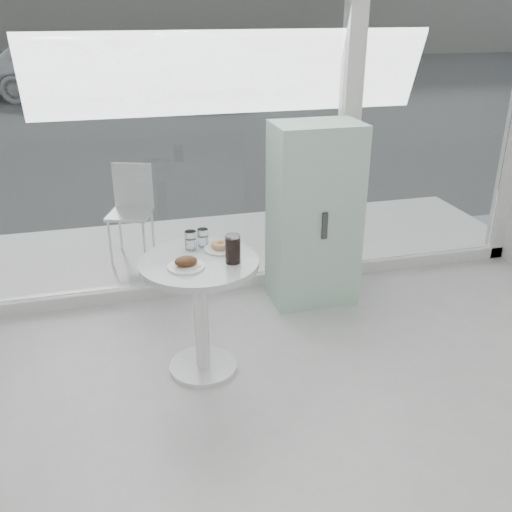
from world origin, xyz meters
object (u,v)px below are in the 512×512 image
object	(u,v)px
mint_cabinet	(314,216)
water_tumbler_a	(191,241)
plate_donut	(221,247)
cola_glass	(233,249)
car_white	(78,65)
patio_chair	(131,205)
main_table	(200,293)
water_tumbler_b	(203,238)
car_silver	(205,63)
plate_fritter	(187,263)

from	to	relation	value
mint_cabinet	water_tumbler_a	xyz separation A→B (m)	(-1.02, -0.56, 0.12)
plate_donut	cola_glass	bearing A→B (deg)	-81.30
car_white	patio_chair	bearing A→B (deg)	-158.98
main_table	car_white	xyz separation A→B (m)	(-0.93, 12.00, 0.25)
cola_glass	main_table	bearing A→B (deg)	157.08
mint_cabinet	water_tumbler_a	world-z (taller)	mint_cabinet
car_white	water_tumbler_b	size ratio (longest dim) A/B	42.09
mint_cabinet	car_silver	distance (m)	11.24
main_table	car_silver	bearing A→B (deg)	79.68
plate_donut	cola_glass	xyz separation A→B (m)	(0.03, -0.20, 0.06)
car_silver	water_tumbler_b	world-z (taller)	car_silver
plate_fritter	plate_donut	bearing A→B (deg)	39.75
car_white	car_silver	size ratio (longest dim) A/B	1.00
car_white	plate_fritter	distance (m)	12.11
mint_cabinet	car_white	xyz separation A→B (m)	(-1.93, 11.25, 0.10)
water_tumbler_a	water_tumbler_b	bearing A→B (deg)	21.11
main_table	water_tumbler_b	xyz separation A→B (m)	(0.06, 0.21, 0.27)
main_table	mint_cabinet	bearing A→B (deg)	36.64
car_white	main_table	bearing A→B (deg)	-158.09
car_silver	water_tumbler_a	distance (m)	11.95
car_white	water_tumbler_a	size ratio (longest dim) A/B	40.06
main_table	plate_fritter	distance (m)	0.27
plate_fritter	water_tumbler_b	xyz separation A→B (m)	(0.15, 0.29, 0.02)
mint_cabinet	plate_donut	size ratio (longest dim) A/B	6.65
mint_cabinet	plate_fritter	bearing A→B (deg)	-142.57
plate_fritter	water_tumbler_a	size ratio (longest dim) A/B	1.86
patio_chair	water_tumbler_b	world-z (taller)	same
patio_chair	water_tumbler_a	distance (m)	1.74
plate_fritter	water_tumbler_a	distance (m)	0.27
car_silver	cola_glass	distance (m)	12.17
main_table	water_tumbler_b	bearing A→B (deg)	73.26
patio_chair	car_white	xyz separation A→B (m)	(-0.63, 10.13, 0.28)
car_silver	plate_fritter	distance (m)	12.22
patio_chair	plate_donut	size ratio (longest dim) A/B	3.96
plate_fritter	water_tumbler_a	bearing A→B (deg)	75.85
patio_chair	plate_fritter	distance (m)	1.98
water_tumbler_b	water_tumbler_a	bearing A→B (deg)	-158.89
mint_cabinet	plate_donut	world-z (taller)	mint_cabinet
mint_cabinet	car_silver	xyz separation A→B (m)	(1.17, 11.18, 0.07)
mint_cabinet	plate_fritter	distance (m)	1.37
main_table	plate_fritter	size ratio (longest dim) A/B	3.53
plate_donut	plate_fritter	bearing A→B (deg)	-140.25
mint_cabinet	patio_chair	world-z (taller)	mint_cabinet
main_table	water_tumbler_a	size ratio (longest dim) A/B	6.57
water_tumbler_a	car_white	bearing A→B (deg)	94.41
cola_glass	plate_fritter	bearing A→B (deg)	179.73
water_tumbler_a	plate_fritter	bearing A→B (deg)	-104.15
plate_donut	water_tumbler_a	xyz separation A→B (m)	(-0.18, 0.06, 0.03)
patio_chair	car_silver	xyz separation A→B (m)	(2.47, 10.06, 0.25)
plate_donut	cola_glass	size ratio (longest dim) A/B	1.22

